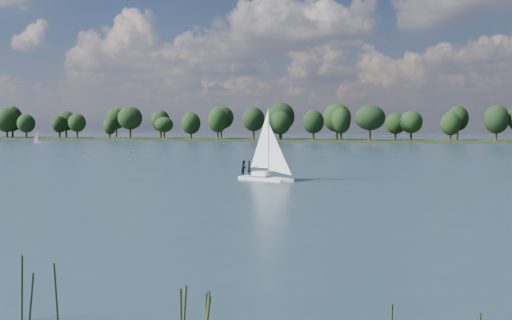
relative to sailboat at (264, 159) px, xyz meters
The scene contains 7 objects.
ground 63.56m from the sailboat, 80.65° to the left, with size 700.00×700.00×0.00m, color #233342.
far_shore 175.00m from the sailboat, 86.62° to the left, with size 660.00×40.00×1.50m, color black.
sailboat is the anchor object (origin of this frame).
dinghy_pink 175.19m from the sailboat, 135.95° to the left, with size 3.29×1.96×4.93m.
pontoon 217.26m from the sailboat, 133.91° to the left, with size 4.00×2.00×0.50m, color #545759.
treeline 170.70m from the sailboat, 88.89° to the left, with size 563.01×74.28×17.57m.
reeds 47.85m from the sailboat, 78.28° to the right, with size 58.80×12.51×2.18m.
Camera 1 is at (7.72, -23.76, 6.06)m, focal length 40.00 mm.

